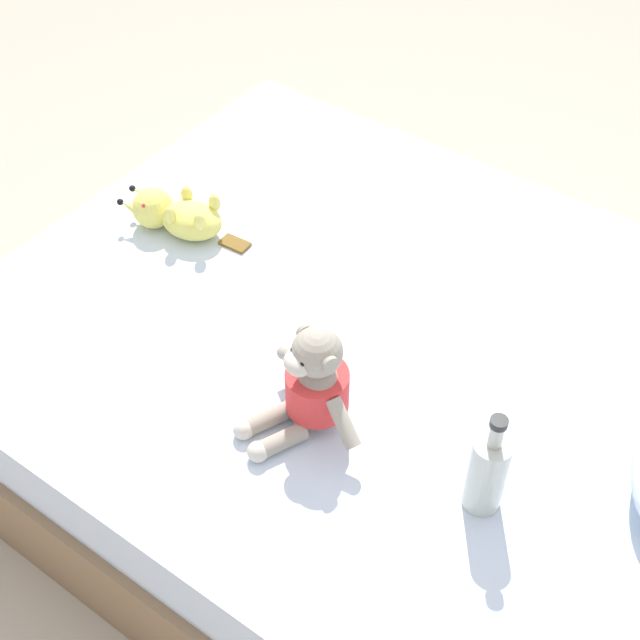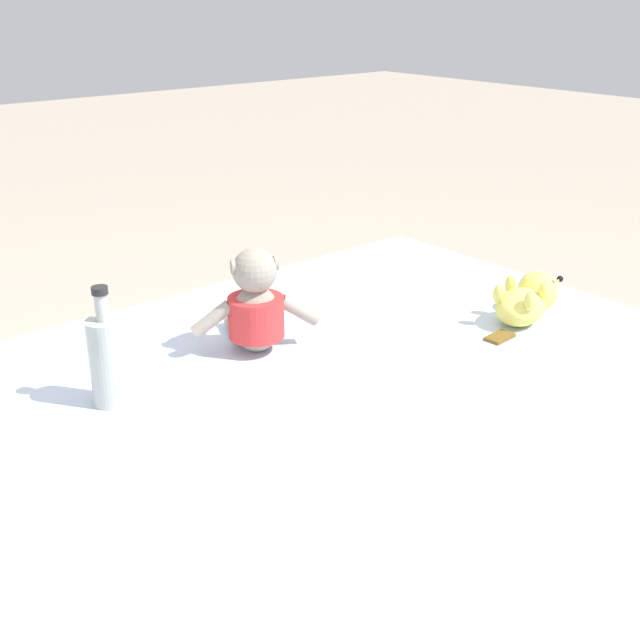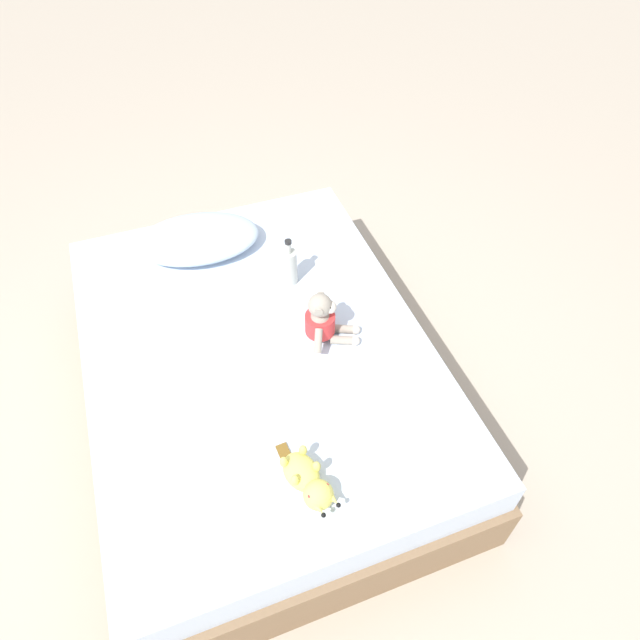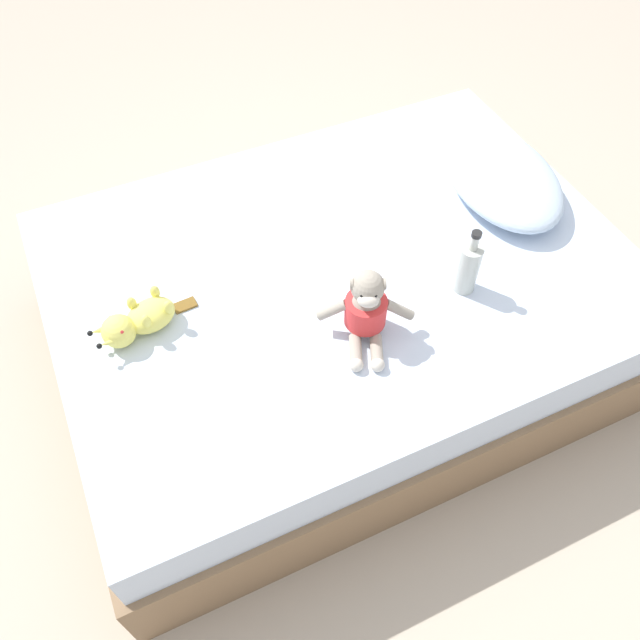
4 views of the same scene
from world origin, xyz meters
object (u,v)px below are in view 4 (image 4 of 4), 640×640
object	(u,v)px
bed	(340,308)
pillow	(502,176)
plush_monkey	(366,310)
plush_yellow_creature	(137,321)
glass_bottle	(468,267)

from	to	relation	value
bed	pillow	bearing A→B (deg)	97.69
bed	plush_monkey	size ratio (longest dim) A/B	6.92
plush_monkey	plush_yellow_creature	distance (m)	0.67
pillow	glass_bottle	distance (m)	0.50
plush_yellow_creature	plush_monkey	bearing A→B (deg)	65.51
glass_bottle	plush_monkey	bearing A→B (deg)	-86.24
plush_monkey	bed	bearing A→B (deg)	168.35
pillow	plush_yellow_creature	distance (m)	1.33
bed	glass_bottle	distance (m)	0.50
plush_monkey	pillow	bearing A→B (deg)	116.64
bed	pillow	world-z (taller)	pillow
bed	plush_monkey	distance (m)	0.42
bed	plush_yellow_creature	world-z (taller)	plush_yellow_creature
bed	plush_monkey	xyz separation A→B (m)	(0.27, -0.06, 0.32)
plush_yellow_creature	pillow	bearing A→B (deg)	93.71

